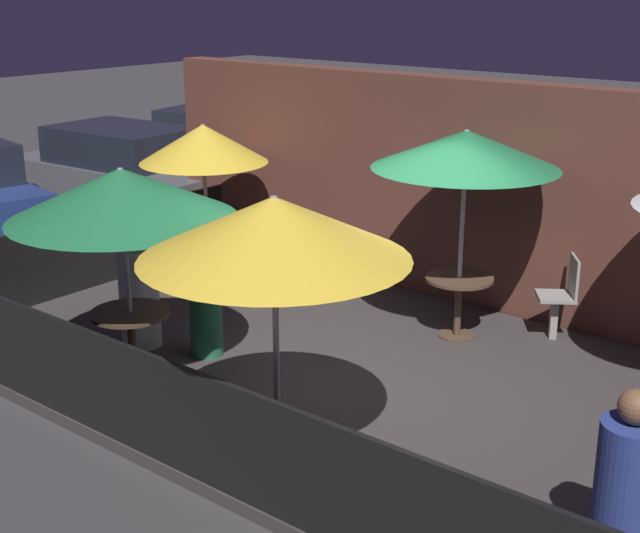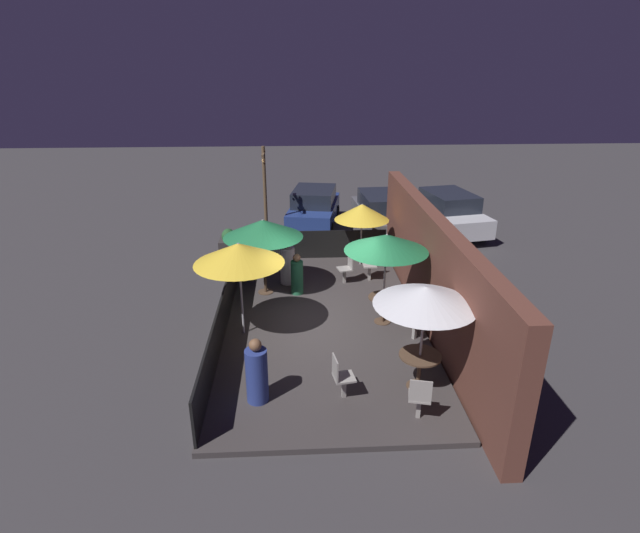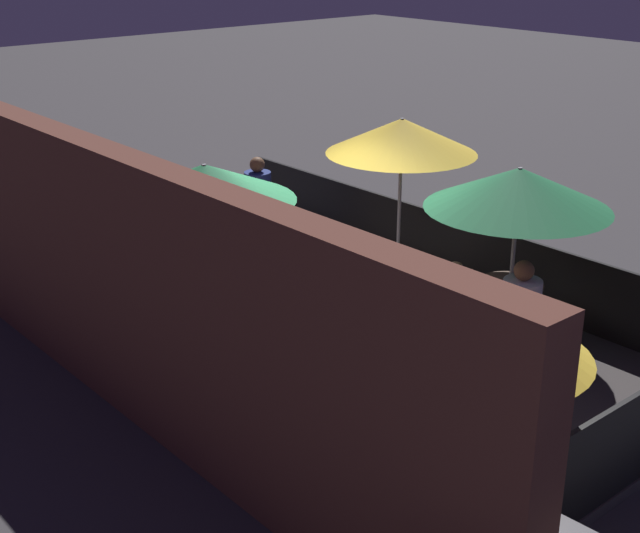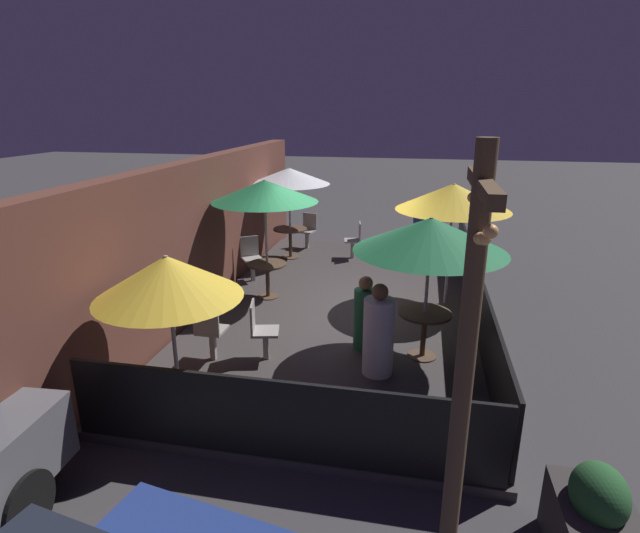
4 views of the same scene
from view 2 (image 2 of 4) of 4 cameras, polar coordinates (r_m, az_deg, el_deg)
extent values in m
plane|color=#383538|center=(12.84, 0.31, -6.73)|extent=(60.00, 60.00, 0.00)
cube|color=#383333|center=(12.81, 0.31, -6.49)|extent=(9.07, 4.96, 0.12)
cube|color=brown|center=(12.66, 12.66, -0.58)|extent=(10.67, 0.36, 2.85)
cube|color=black|center=(12.67, -10.78, -4.54)|extent=(8.87, 0.05, 0.95)
cube|color=black|center=(16.70, -0.59, 2.54)|extent=(0.05, 4.76, 0.95)
cylinder|color=#B2B2B7|center=(14.00, -6.40, 1.09)|extent=(0.05, 0.05, 2.16)
cone|color=#1E6B3D|center=(13.72, -6.55, 4.35)|extent=(2.20, 2.20, 0.49)
cylinder|color=#B2B2B7|center=(10.01, 11.55, -8.07)|extent=(0.05, 0.05, 2.24)
cone|color=silver|center=(9.59, 11.97, -3.27)|extent=(1.98, 1.98, 0.38)
cylinder|color=#B2B2B7|center=(12.34, 7.38, -1.50)|extent=(0.05, 0.05, 2.34)
cone|color=#1E6B3D|center=(11.99, 7.60, 2.72)|extent=(2.03, 2.03, 0.41)
cylinder|color=#B2B2B7|center=(16.04, 4.73, 3.64)|extent=(0.05, 0.05, 2.02)
cone|color=gold|center=(15.81, 4.81, 6.23)|extent=(1.73, 1.73, 0.51)
cylinder|color=#B2B2B7|center=(11.88, -9.00, -2.63)|extent=(0.05, 0.05, 2.32)
cone|color=gold|center=(11.53, -9.27, 1.50)|extent=(2.10, 2.10, 0.49)
cylinder|color=#4C3828|center=(14.42, -6.22, -2.89)|extent=(0.43, 0.43, 0.02)
cylinder|color=#4C3828|center=(14.28, -6.28, -1.66)|extent=(0.08, 0.08, 0.69)
cylinder|color=#4C3828|center=(14.14, -6.34, -0.31)|extent=(0.79, 0.79, 0.04)
cylinder|color=#4C3828|center=(10.61, 11.08, -13.25)|extent=(0.46, 0.46, 0.02)
cylinder|color=#4C3828|center=(10.41, 11.22, -11.69)|extent=(0.08, 0.08, 0.71)
cylinder|color=#4C3828|center=(10.21, 11.38, -9.94)|extent=(0.84, 0.84, 0.04)
cylinder|color=#4C3828|center=(12.85, 7.13, -6.24)|extent=(0.42, 0.42, 0.02)
cylinder|color=#4C3828|center=(12.70, 7.20, -4.95)|extent=(0.08, 0.08, 0.67)
cylinder|color=#4C3828|center=(12.54, 7.27, -3.52)|extent=(0.76, 0.76, 0.04)
cube|color=gray|center=(9.71, 11.20, -15.48)|extent=(0.10, 0.10, 0.44)
cube|color=gray|center=(9.57, 11.30, -14.34)|extent=(0.48, 0.48, 0.04)
cube|color=gray|center=(9.28, 11.43, -13.81)|extent=(0.12, 0.40, 0.44)
cube|color=gray|center=(15.11, 5.66, -0.74)|extent=(0.08, 0.08, 0.46)
cube|color=gray|center=(15.02, 5.69, 0.14)|extent=(0.41, 0.41, 0.04)
cube|color=gray|center=(15.10, 5.64, 1.24)|extent=(0.04, 0.40, 0.44)
cube|color=gray|center=(10.04, 2.74, -13.63)|extent=(0.09, 0.09, 0.43)
cube|color=gray|center=(9.91, 2.77, -12.53)|extent=(0.46, 0.46, 0.04)
cube|color=gray|center=(9.73, 1.75, -11.50)|extent=(0.40, 0.09, 0.44)
cube|color=gray|center=(12.11, 10.76, -7.11)|extent=(0.11, 0.11, 0.48)
cube|color=gray|center=(11.99, 10.85, -6.03)|extent=(0.56, 0.56, 0.04)
cube|color=gray|center=(11.78, 11.59, -5.31)|extent=(0.25, 0.34, 0.44)
cube|color=gray|center=(14.87, 2.81, -1.11)|extent=(0.10, 0.10, 0.43)
cube|color=gray|center=(14.78, 2.82, -0.28)|extent=(0.48, 0.48, 0.04)
cube|color=gray|center=(14.74, 3.50, 0.66)|extent=(0.40, 0.12, 0.44)
cylinder|color=navy|center=(9.83, -7.23, -12.27)|extent=(0.58, 0.58, 1.11)
sphere|color=brown|center=(9.46, -7.42, -8.89)|extent=(0.24, 0.24, 0.24)
cylinder|color=silver|center=(14.75, -3.74, 0.13)|extent=(0.57, 0.57, 1.12)
sphere|color=brown|center=(14.51, -3.80, 2.61)|extent=(0.23, 0.23, 0.23)
cylinder|color=#236642|center=(14.09, -2.64, -1.26)|extent=(0.49, 0.49, 0.97)
sphere|color=#9E704C|center=(13.86, -2.68, 1.00)|extent=(0.22, 0.22, 0.22)
cube|color=#332D2D|center=(17.53, -10.34, 2.17)|extent=(0.87, 0.61, 0.63)
ellipsoid|color=#235128|center=(17.40, -10.44, 3.44)|extent=(0.57, 0.45, 0.51)
cylinder|color=brown|center=(17.84, -6.28, 7.77)|extent=(0.12, 0.12, 3.61)
cube|color=brown|center=(17.52, -6.49, 12.70)|extent=(1.10, 0.08, 0.08)
sphere|color=#F4B260|center=(17.99, -6.40, 12.48)|extent=(0.07, 0.07, 0.07)
sphere|color=#F4B260|center=(17.83, -6.42, 12.13)|extent=(0.07, 0.07, 0.07)
sphere|color=#F4B260|center=(17.65, -6.44, 11.88)|extent=(0.07, 0.07, 0.07)
sphere|color=#F4B260|center=(17.47, -6.47, 11.77)|extent=(0.07, 0.07, 0.07)
sphere|color=#F4B260|center=(17.28, -6.51, 11.81)|extent=(0.07, 0.07, 0.07)
sphere|color=#F4B260|center=(17.09, -6.55, 11.97)|extent=(0.07, 0.07, 0.07)
cube|color=navy|center=(20.15, -0.69, 6.23)|extent=(4.19, 2.36, 0.70)
cube|color=#1E232D|center=(19.98, -0.69, 8.02)|extent=(2.41, 1.92, 0.60)
cylinder|color=black|center=(19.00, 1.25, 4.13)|extent=(0.66, 0.29, 0.64)
cylinder|color=black|center=(19.22, -3.56, 4.30)|extent=(0.66, 0.29, 0.64)
cylinder|color=black|center=(21.33, 1.92, 6.15)|extent=(0.66, 0.29, 0.64)
cylinder|color=black|center=(21.53, -2.39, 6.29)|extent=(0.66, 0.29, 0.64)
cube|color=#5B5B60|center=(19.51, 7.13, 5.52)|extent=(4.33, 1.95, 0.70)
cube|color=#1E232D|center=(19.33, 7.22, 7.37)|extent=(2.42, 1.70, 0.60)
cylinder|color=black|center=(18.62, 10.42, 3.37)|extent=(0.65, 0.22, 0.64)
cylinder|color=black|center=(18.22, 5.54, 3.23)|extent=(0.65, 0.22, 0.64)
cylinder|color=black|center=(21.02, 8.41, 5.68)|extent=(0.65, 0.22, 0.64)
cylinder|color=black|center=(20.67, 4.06, 5.58)|extent=(0.65, 0.22, 0.64)
cube|color=silver|center=(20.23, 14.37, 5.60)|extent=(4.40, 2.44, 0.70)
cube|color=#1E232D|center=(20.07, 14.55, 7.38)|extent=(2.54, 1.96, 0.60)
cylinder|color=black|center=(19.67, 18.07, 3.64)|extent=(0.66, 0.29, 0.64)
cylinder|color=black|center=(18.88, 13.87, 3.36)|extent=(0.66, 0.29, 0.64)
cylinder|color=black|center=(21.79, 14.64, 5.78)|extent=(0.66, 0.29, 0.64)
cylinder|color=black|center=(21.09, 10.73, 5.58)|extent=(0.66, 0.29, 0.64)
camera|label=1|loc=(9.11, -44.61, 1.36)|focal=50.00mm
camera|label=3|loc=(20.51, 18.93, 17.46)|focal=50.00mm
camera|label=4|loc=(20.22, -5.15, 15.17)|focal=28.00mm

